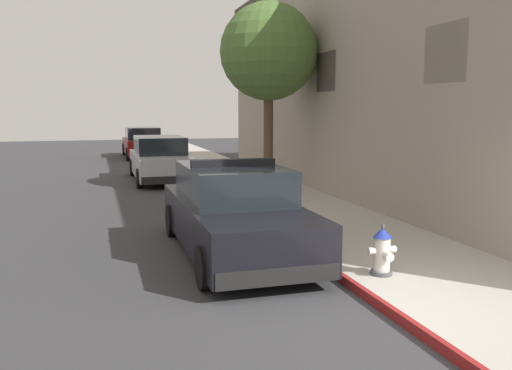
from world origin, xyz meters
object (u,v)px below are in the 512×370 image
(fire_hydrant, at_px, (382,251))
(street_tree, at_px, (269,52))
(parked_car_silver_ahead, at_px, (160,160))
(parked_car_dark_far, at_px, (143,143))
(police_cruiser, at_px, (234,212))

(fire_hydrant, height_order, street_tree, street_tree)
(parked_car_silver_ahead, xyz_separation_m, street_tree, (2.71, -4.10, 3.42))
(parked_car_dark_far, bearing_deg, parked_car_silver_ahead, -91.20)
(street_tree, bearing_deg, fire_hydrant, -96.48)
(police_cruiser, xyz_separation_m, parked_car_dark_far, (0.11, 20.00, -0.00))
(parked_car_silver_ahead, xyz_separation_m, fire_hydrant, (1.75, -12.56, -0.25))
(police_cruiser, bearing_deg, parked_car_dark_far, 89.67)
(parked_car_silver_ahead, xyz_separation_m, parked_car_dark_far, (0.20, 9.67, 0.00))
(parked_car_silver_ahead, distance_m, street_tree, 5.99)
(fire_hydrant, bearing_deg, parked_car_silver_ahead, 97.94)
(police_cruiser, height_order, street_tree, street_tree)
(fire_hydrant, bearing_deg, police_cruiser, 126.82)
(parked_car_dark_far, bearing_deg, fire_hydrant, -86.01)
(police_cruiser, distance_m, fire_hydrant, 2.79)
(street_tree, bearing_deg, police_cruiser, -112.84)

